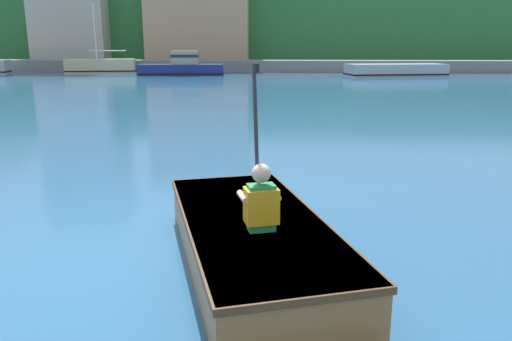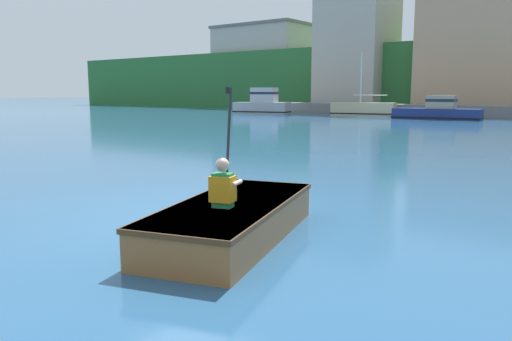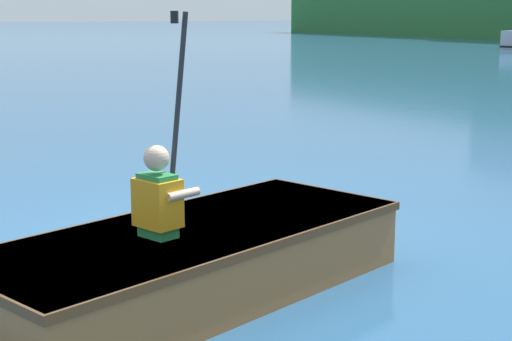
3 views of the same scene
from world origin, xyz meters
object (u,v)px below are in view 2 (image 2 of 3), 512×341
Objects in this scene: rowboat_foreground at (234,217)px; moored_boat_dock_west_inner at (438,111)px; person_paddler at (223,184)px; moored_boat_dock_center_near at (363,109)px; moored_boat_dock_center_far at (263,104)px.

moored_boat_dock_west_inner is at bearing 102.72° from rowboat_foreground.
person_paddler is (0.11, -0.34, 0.50)m from rowboat_foreground.
moored_boat_dock_west_inner is 31.40m from rowboat_foreground.
rowboat_foreground is (13.49, -32.71, -0.23)m from moored_boat_dock_center_near.
person_paddler reaches higher than rowboat_foreground.
moored_boat_dock_west_inner is 4.10× the size of person_paddler.
moored_boat_dock_west_inner is at bearing -17.61° from moored_boat_dock_center_near.
rowboat_foreground is at bearing 107.18° from person_paddler.
person_paddler is (13.60, -33.06, 0.27)m from moored_boat_dock_center_near.
moored_boat_dock_center_near reaches higher than person_paddler.
moored_boat_dock_center_far is (-8.85, -1.73, 0.35)m from moored_boat_dock_center_near.
moored_boat_dock_center_near is at bearing 162.39° from moored_boat_dock_west_inner.
rowboat_foreground is (22.35, -30.98, -0.58)m from moored_boat_dock_center_far.
rowboat_foreground is at bearing -77.28° from moored_boat_dock_west_inner.
rowboat_foreground is at bearing -67.59° from moored_boat_dock_center_near.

